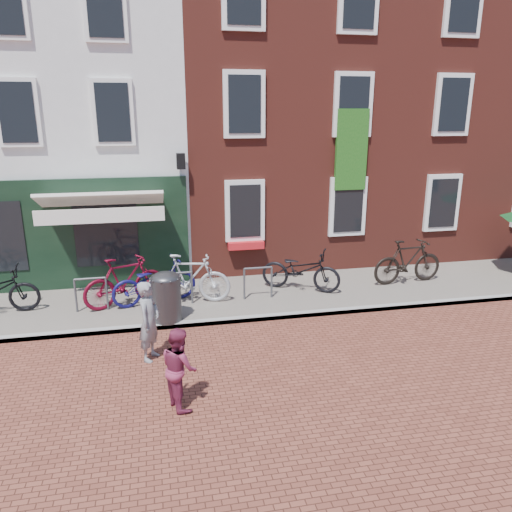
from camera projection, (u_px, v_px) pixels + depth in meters
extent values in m
plane|color=brown|center=(248.00, 322.00, 11.32)|extent=(80.00, 80.00, 0.00)
cube|color=slate|center=(274.00, 294.00, 12.91)|extent=(24.00, 3.00, 0.10)
cube|color=silver|center=(50.00, 115.00, 15.65)|extent=(8.00, 8.00, 9.00)
cube|color=maroon|center=(266.00, 100.00, 16.87)|extent=(6.00, 8.00, 10.00)
cube|color=maroon|center=(426.00, 100.00, 18.04)|extent=(6.00, 8.00, 10.00)
cylinder|color=#353537|center=(167.00, 299.00, 11.09)|extent=(0.66, 0.66, 0.99)
ellipsoid|color=#353537|center=(165.00, 275.00, 10.93)|extent=(0.66, 0.66, 0.30)
imported|color=gray|center=(149.00, 321.00, 9.47)|extent=(0.58, 0.68, 1.58)
imported|color=maroon|center=(179.00, 368.00, 7.97)|extent=(0.71, 0.80, 1.36)
imported|color=#580719|center=(125.00, 281.00, 11.90)|extent=(2.10, 1.30, 1.22)
imported|color=#130F4D|center=(154.00, 282.00, 12.07)|extent=(2.21, 1.29, 1.10)
imported|color=#A6A6A8|center=(189.00, 278.00, 12.12)|extent=(2.10, 0.97, 1.22)
imported|color=black|center=(301.00, 270.00, 12.95)|extent=(2.18, 1.67, 1.10)
imported|color=black|center=(408.00, 261.00, 13.47)|extent=(2.07, 0.74, 1.22)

